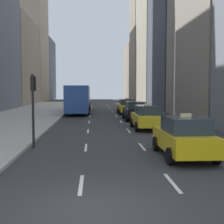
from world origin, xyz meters
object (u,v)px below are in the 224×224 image
at_px(taxi_second, 184,137).
at_px(city_bus, 79,98).
at_px(taxi_lead, 147,117).
at_px(traffic_light_pole, 33,99).
at_px(sedan_silver_behind, 135,111).
at_px(taxi_third, 127,106).

xyz_separation_m(taxi_second, city_bus, (-5.61, 24.67, 0.91)).
relative_size(taxi_lead, city_bus, 0.38).
distance_m(taxi_lead, city_bus, 16.49).
bearing_deg(taxi_second, traffic_light_pole, 159.67).
distance_m(sedan_silver_behind, city_bus, 10.61).
xyz_separation_m(taxi_second, traffic_light_pole, (-6.75, 2.50, 1.53)).
bearing_deg(city_bus, sedan_silver_behind, -57.95).
distance_m(taxi_third, city_bus, 5.99).
xyz_separation_m(sedan_silver_behind, traffic_light_pole, (-6.75, -13.21, 1.52)).
height_order(taxi_second, sedan_silver_behind, taxi_second).
xyz_separation_m(taxi_third, city_bus, (-5.61, 1.89, 0.91)).
bearing_deg(taxi_lead, city_bus, 109.93).
height_order(sedan_silver_behind, city_bus, city_bus).
distance_m(city_bus, traffic_light_pole, 22.21).
bearing_deg(city_bus, traffic_light_pole, -92.94).
bearing_deg(taxi_second, sedan_silver_behind, 90.00).
relative_size(taxi_lead, taxi_second, 1.00).
height_order(taxi_lead, sedan_silver_behind, taxi_lead).
relative_size(taxi_lead, taxi_third, 1.00).
height_order(taxi_third, sedan_silver_behind, taxi_third).
bearing_deg(sedan_silver_behind, taxi_third, 90.00).
distance_m(taxi_third, sedan_silver_behind, 7.08).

